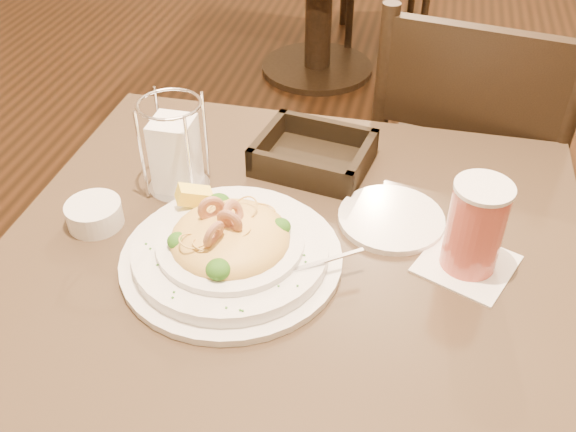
% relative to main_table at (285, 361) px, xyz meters
% --- Properties ---
extents(main_table, '(0.90, 0.90, 0.72)m').
position_rel_main_table_xyz_m(main_table, '(0.00, 0.00, 0.00)').
color(main_table, black).
rests_on(main_table, ground).
extents(dining_chair_near, '(0.49, 0.49, 0.93)m').
position_rel_main_table_xyz_m(dining_chair_near, '(0.29, 0.62, 0.01)').
color(dining_chair_near, black).
rests_on(dining_chair_near, ground).
extents(pasta_bowl, '(0.36, 0.33, 0.11)m').
position_rel_main_table_xyz_m(pasta_bowl, '(-0.08, -0.01, 0.26)').
color(pasta_bowl, white).
rests_on(pasta_bowl, main_table).
extents(drink_glass, '(0.17, 0.17, 0.15)m').
position_rel_main_table_xyz_m(drink_glass, '(0.26, 0.06, 0.30)').
color(drink_glass, white).
rests_on(drink_glass, main_table).
extents(bread_basket, '(0.22, 0.19, 0.05)m').
position_rel_main_table_xyz_m(bread_basket, '(-0.01, 0.27, 0.25)').
color(bread_basket, black).
rests_on(bread_basket, main_table).
extents(napkin_caddy, '(0.10, 0.10, 0.17)m').
position_rel_main_table_xyz_m(napkin_caddy, '(-0.22, 0.15, 0.30)').
color(napkin_caddy, silver).
rests_on(napkin_caddy, main_table).
extents(side_plate, '(0.22, 0.22, 0.01)m').
position_rel_main_table_xyz_m(side_plate, '(0.14, 0.14, 0.23)').
color(side_plate, white).
rests_on(side_plate, main_table).
extents(butter_ramekin, '(0.09, 0.09, 0.04)m').
position_rel_main_table_xyz_m(butter_ramekin, '(-0.32, 0.03, 0.24)').
color(butter_ramekin, white).
rests_on(butter_ramekin, main_table).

